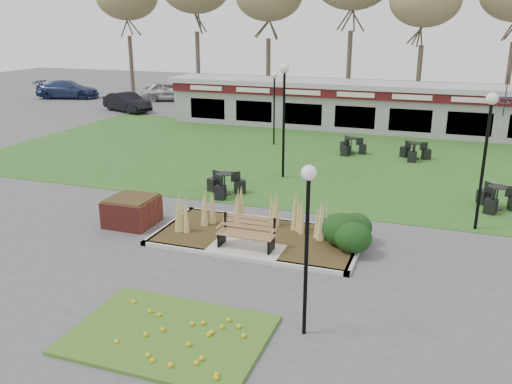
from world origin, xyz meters
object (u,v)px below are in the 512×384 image
(bistro_set_c, at_px, (414,154))
(bistro_set_a, at_px, (225,187))
(park_bench, at_px, (247,232))
(lamp_post_mid_left, at_px, (284,96))
(bistro_set_b, at_px, (351,148))
(brick_planter, at_px, (132,211))
(bistro_set_d, at_px, (496,201))
(patio_umbrella, at_px, (503,114))
(lamp_post_near_left, at_px, (308,214))
(car_black, at_px, (127,102))
(car_blue, at_px, (68,89))
(lamp_post_mid_right, at_px, (488,132))
(food_pavilion, at_px, (359,106))
(car_silver, at_px, (170,91))
(lamp_post_far_left, at_px, (274,92))

(bistro_set_c, bearing_deg, bistro_set_a, -128.62)
(park_bench, relative_size, lamp_post_mid_left, 0.35)
(bistro_set_b, bearing_deg, brick_planter, -112.49)
(bistro_set_d, height_order, patio_umbrella, patio_umbrella)
(bistro_set_a, height_order, bistro_set_b, bistro_set_a)
(lamp_post_near_left, bearing_deg, patio_umbrella, 76.24)
(bistro_set_b, distance_m, bistro_set_c, 3.14)
(bistro_set_c, bearing_deg, car_black, 159.91)
(car_black, distance_m, car_blue, 9.74)
(patio_umbrella, bearing_deg, bistro_set_c, -131.04)
(patio_umbrella, bearing_deg, lamp_post_mid_right, -96.51)
(food_pavilion, bearing_deg, patio_umbrella, -13.79)
(bistro_set_b, distance_m, car_silver, 22.28)
(lamp_post_far_left, xyz_separation_m, car_blue, (-22.38, 11.33, -2.08))
(lamp_post_mid_right, xyz_separation_m, bistro_set_b, (-5.72, 9.01, -2.96))
(lamp_post_mid_left, relative_size, lamp_post_far_left, 1.24)
(bistro_set_c, bearing_deg, lamp_post_near_left, -93.88)
(lamp_post_mid_right, distance_m, bistro_set_d, 3.83)
(bistro_set_b, bearing_deg, car_black, 157.11)
(patio_umbrella, height_order, car_silver, patio_umbrella)
(lamp_post_far_left, bearing_deg, bistro_set_a, -84.39)
(park_bench, distance_m, bistro_set_a, 5.49)
(park_bench, height_order, car_silver, car_silver)
(brick_planter, xyz_separation_m, bistro_set_b, (5.13, 12.39, -0.19))
(bistro_set_b, height_order, car_silver, car_silver)
(park_bench, xyz_separation_m, car_silver, (-16.90, 26.75, 0.23))
(lamp_post_mid_right, height_order, bistro_set_b, lamp_post_mid_right)
(car_black, bearing_deg, lamp_post_far_left, -94.39)
(bistro_set_c, relative_size, car_black, 0.36)
(brick_planter, bearing_deg, patio_umbrella, 53.89)
(bistro_set_b, xyz_separation_m, bistro_set_c, (3.14, -0.13, 0.00))
(park_bench, xyz_separation_m, bistro_set_d, (7.19, 6.46, -0.28))
(brick_planter, height_order, car_black, car_black)
(lamp_post_near_left, bearing_deg, car_blue, 134.86)
(brick_planter, distance_m, bistro_set_d, 12.92)
(brick_planter, xyz_separation_m, bistro_set_c, (8.27, 12.26, -0.18))
(patio_umbrella, bearing_deg, car_silver, 160.13)
(lamp_post_near_left, height_order, car_silver, lamp_post_near_left)
(lamp_post_near_left, bearing_deg, lamp_post_mid_left, 109.10)
(bistro_set_c, bearing_deg, lamp_post_mid_left, -135.02)
(car_silver, bearing_deg, park_bench, -162.13)
(food_pavilion, relative_size, bistro_set_d, 15.53)
(lamp_post_mid_left, xyz_separation_m, patio_umbrella, (9.28, 9.89, -1.83))
(lamp_post_near_left, bearing_deg, park_bench, 126.10)
(lamp_post_mid_right, height_order, bistro_set_c, lamp_post_mid_right)
(bistro_set_b, bearing_deg, lamp_post_near_left, -83.23)
(bistro_set_c, xyz_separation_m, patio_umbrella, (4.13, 4.74, 1.42))
(bistro_set_b, bearing_deg, bistro_set_d, -45.96)
(park_bench, relative_size, lamp_post_near_left, 0.44)
(food_pavilion, xyz_separation_m, car_blue, (-26.00, 5.41, -0.71))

